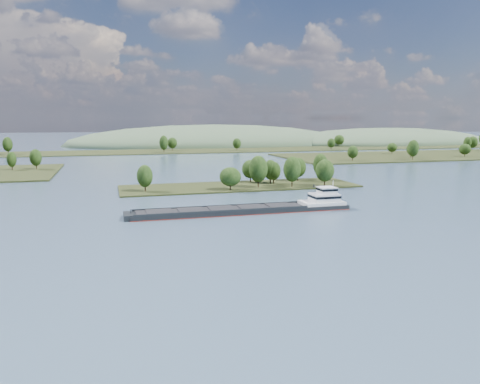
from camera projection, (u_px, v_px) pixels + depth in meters
name	position (u px, v px, depth m)	size (l,w,h in m)	color
ground	(294.00, 215.00, 141.28)	(1800.00, 1800.00, 0.00)	#374D60
tree_island	(258.00, 177.00, 198.44)	(100.00, 30.00, 14.35)	black
right_bank	(477.00, 153.00, 374.16)	(320.00, 90.00, 15.24)	black
back_shoreline	(182.00, 151.00, 409.59)	(900.00, 60.00, 15.47)	black
hill_east	(387.00, 143.00, 543.84)	(260.00, 140.00, 36.00)	#3E553A
hill_west	(214.00, 144.00, 518.58)	(320.00, 160.00, 44.00)	#3E553A
cargo_barge	(256.00, 208.00, 145.10)	(70.06, 9.02, 9.47)	black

